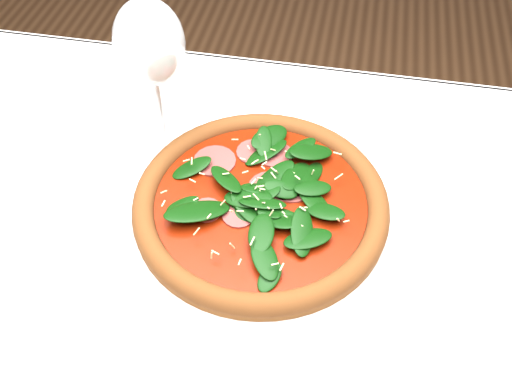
# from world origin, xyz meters

# --- Properties ---
(dining_table) EXTENTS (1.21, 0.81, 0.75)m
(dining_table) POSITION_xyz_m (0.00, 0.00, 0.65)
(dining_table) COLOR silver
(dining_table) RESTS_ON ground
(plate) EXTENTS (0.39, 0.39, 0.02)m
(plate) POSITION_xyz_m (0.02, 0.06, 0.76)
(plate) COLOR white
(plate) RESTS_ON dining_table
(pizza) EXTENTS (0.37, 0.37, 0.04)m
(pizza) POSITION_xyz_m (0.02, 0.06, 0.78)
(pizza) COLOR brown
(pizza) RESTS_ON plate
(wine_glass) EXTENTS (0.09, 0.09, 0.23)m
(wine_glass) POSITION_xyz_m (-0.15, 0.18, 0.91)
(wine_glass) COLOR silver
(wine_glass) RESTS_ON dining_table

